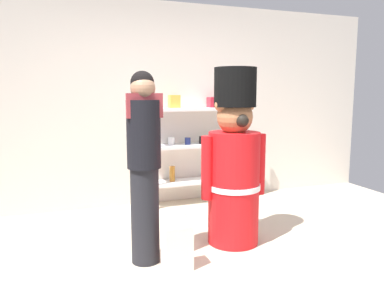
% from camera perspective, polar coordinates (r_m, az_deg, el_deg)
% --- Properties ---
extents(ground_plane, '(6.40, 6.40, 0.00)m').
position_cam_1_polar(ground_plane, '(3.17, 4.89, -19.42)').
color(ground_plane, beige).
extents(back_wall, '(6.40, 0.12, 2.60)m').
position_cam_1_polar(back_wall, '(4.91, -5.69, 6.06)').
color(back_wall, silver).
rests_on(back_wall, ground_plane).
extents(merchandise_shelf, '(1.30, 0.35, 1.59)m').
position_cam_1_polar(merchandise_shelf, '(4.88, 0.47, 0.34)').
color(merchandise_shelf, white).
rests_on(merchandise_shelf, ground_plane).
extents(teddy_bear_guard, '(0.67, 0.51, 1.68)m').
position_cam_1_polar(teddy_bear_guard, '(3.58, 6.46, -3.19)').
color(teddy_bear_guard, red).
rests_on(teddy_bear_guard, ground_plane).
extents(person_shopper, '(0.30, 0.28, 1.63)m').
position_cam_1_polar(person_shopper, '(3.14, -7.35, -2.78)').
color(person_shopper, black).
rests_on(person_shopper, ground_plane).
extents(shopping_bag, '(0.24, 0.16, 0.51)m').
position_cam_1_polar(shopping_bag, '(3.18, -2.31, -15.43)').
color(shopping_bag, silver).
rests_on(shopping_bag, ground_plane).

